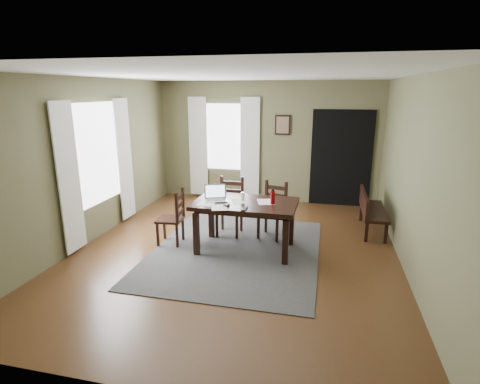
% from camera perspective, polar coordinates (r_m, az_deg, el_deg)
% --- Properties ---
extents(ground, '(5.00, 6.00, 0.01)m').
position_cam_1_polar(ground, '(6.08, -0.65, -8.99)').
color(ground, '#492C16').
extents(room_shell, '(5.02, 6.02, 2.71)m').
position_cam_1_polar(room_shell, '(5.58, -0.70, 8.18)').
color(room_shell, brown).
rests_on(room_shell, ground).
extents(rug, '(2.60, 3.20, 0.01)m').
position_cam_1_polar(rug, '(6.07, -0.65, -8.90)').
color(rug, '#383838').
rests_on(rug, ground).
extents(dining_table, '(1.61, 0.98, 0.80)m').
position_cam_1_polar(dining_table, '(5.86, 0.83, -2.44)').
color(dining_table, black).
rests_on(dining_table, rug).
extents(chair_end, '(0.44, 0.44, 0.93)m').
position_cam_1_polar(chair_end, '(6.28, -10.19, -3.88)').
color(chair_end, black).
rests_on(chair_end, rug).
extents(chair_back_left, '(0.44, 0.44, 1.01)m').
position_cam_1_polar(chair_back_left, '(6.63, -1.52, -2.28)').
color(chair_back_left, black).
rests_on(chair_back_left, rug).
extents(chair_back_right, '(0.51, 0.51, 0.96)m').
position_cam_1_polar(chair_back_right, '(6.51, 5.02, -2.86)').
color(chair_back_right, black).
rests_on(chair_back_right, rug).
extents(bench, '(0.41, 1.28, 0.72)m').
position_cam_1_polar(bench, '(7.15, 19.21, -2.35)').
color(bench, black).
rests_on(bench, ground).
extents(laptop, '(0.42, 0.38, 0.24)m').
position_cam_1_polar(laptop, '(5.94, -3.73, -0.62)').
color(laptop, '#B7B7BC').
rests_on(laptop, dining_table).
extents(computer_mouse, '(0.08, 0.11, 0.03)m').
position_cam_1_polar(computer_mouse, '(5.62, -2.07, -2.01)').
color(computer_mouse, '#3F3F42').
rests_on(computer_mouse, dining_table).
extents(tv_remote, '(0.06, 0.19, 0.02)m').
position_cam_1_polar(tv_remote, '(5.47, 0.71, -2.57)').
color(tv_remote, black).
rests_on(tv_remote, dining_table).
extents(drinking_glass, '(0.08, 0.08, 0.14)m').
position_cam_1_polar(drinking_glass, '(5.88, 0.41, -0.70)').
color(drinking_glass, silver).
rests_on(drinking_glass, dining_table).
extents(water_bottle, '(0.08, 0.08, 0.24)m').
position_cam_1_polar(water_bottle, '(5.71, 5.00, -0.79)').
color(water_bottle, '#AF0D15').
rests_on(water_bottle, dining_table).
extents(paper_a, '(0.27, 0.33, 0.00)m').
position_cam_1_polar(paper_a, '(5.78, -5.02, -1.71)').
color(paper_a, white).
rests_on(paper_a, dining_table).
extents(paper_c, '(0.33, 0.36, 0.00)m').
position_cam_1_polar(paper_c, '(5.87, -0.02, -1.40)').
color(paper_c, white).
rests_on(paper_c, dining_table).
extents(paper_d, '(0.33, 0.38, 0.00)m').
position_cam_1_polar(paper_d, '(5.84, 3.93, -1.51)').
color(paper_d, white).
rests_on(paper_d, dining_table).
extents(paper_e, '(0.31, 0.36, 0.00)m').
position_cam_1_polar(paper_e, '(5.56, -3.17, -2.38)').
color(paper_e, white).
rests_on(paper_e, dining_table).
extents(window_left, '(0.01, 1.30, 1.70)m').
position_cam_1_polar(window_left, '(6.82, -20.95, 5.48)').
color(window_left, white).
rests_on(window_left, ground).
extents(window_back, '(1.00, 0.01, 1.50)m').
position_cam_1_polar(window_back, '(8.73, -2.47, 8.38)').
color(window_back, white).
rests_on(window_back, ground).
extents(curtain_left_near, '(0.03, 0.48, 2.30)m').
position_cam_1_polar(curtain_left_near, '(6.20, -24.65, 1.83)').
color(curtain_left_near, silver).
rests_on(curtain_left_near, ground).
extents(curtain_left_far, '(0.03, 0.48, 2.30)m').
position_cam_1_polar(curtain_left_far, '(7.53, -17.16, 4.70)').
color(curtain_left_far, silver).
rests_on(curtain_left_far, ground).
extents(curtain_back_left, '(0.44, 0.03, 2.30)m').
position_cam_1_polar(curtain_back_left, '(8.92, -6.38, 6.83)').
color(curtain_back_left, silver).
rests_on(curtain_back_left, ground).
extents(curtain_back_right, '(0.44, 0.03, 2.30)m').
position_cam_1_polar(curtain_back_right, '(8.59, 1.51, 6.60)').
color(curtain_back_right, silver).
rests_on(curtain_back_right, ground).
extents(framed_picture, '(0.34, 0.03, 0.44)m').
position_cam_1_polar(framed_picture, '(8.44, 6.51, 10.11)').
color(framed_picture, black).
rests_on(framed_picture, ground).
extents(doorway_back, '(1.30, 0.03, 2.10)m').
position_cam_1_polar(doorway_back, '(8.48, 15.15, 4.94)').
color(doorway_back, black).
rests_on(doorway_back, ground).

